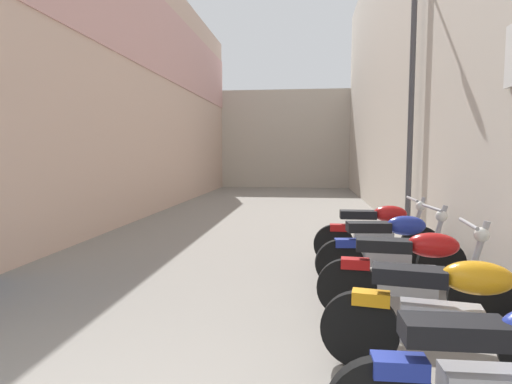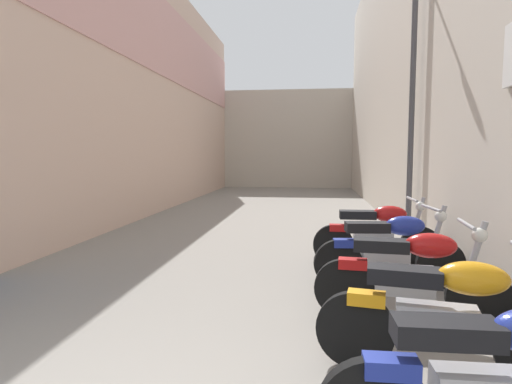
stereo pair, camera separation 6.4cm
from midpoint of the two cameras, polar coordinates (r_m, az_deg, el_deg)
name	(u,v)px [view 1 (the left image)]	position (r m, az deg, el deg)	size (l,w,h in m)	color
ground_plane	(255,231)	(9.09, -0.37, -5.31)	(35.51, 35.51, 0.00)	gray
building_left	(140,83)	(11.83, -15.52, 13.89)	(0.45, 19.51, 6.90)	beige
building_right	(399,59)	(11.30, 18.52, 16.64)	(0.45, 19.51, 7.90)	beige
building_far_end	(286,140)	(21.66, 3.94, 7.04)	(9.16, 2.00, 4.71)	beige
motorcycle_nearest	(511,383)	(2.67, 30.49, -21.24)	(1.85, 0.58, 1.04)	black
motorcycle_second	(450,313)	(3.49, 24.09, -14.67)	(1.84, 0.58, 1.04)	black
motorcycle_third	(413,273)	(4.47, 20.01, -10.14)	(1.85, 0.58, 1.04)	black
motorcycle_fourth	(391,248)	(5.51, 17.43, -7.18)	(1.85, 0.58, 1.04)	black
motorcycle_fifth	(378,232)	(6.51, 15.77, -5.24)	(1.85, 0.58, 1.04)	black
street_lamp	(407,88)	(8.21, 19.38, 13.03)	(0.79, 0.18, 4.84)	#47474C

